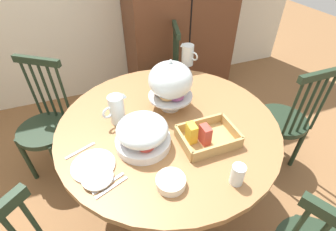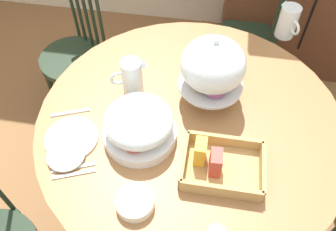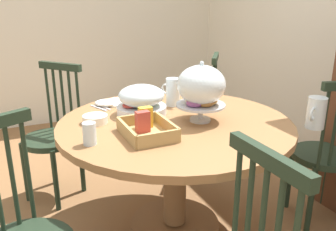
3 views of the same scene
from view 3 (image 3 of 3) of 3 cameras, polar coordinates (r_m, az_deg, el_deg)
ground_plane at (r=2.37m, az=-2.52°, el=-18.06°), size 10.00×10.00×0.00m
wall_left at (r=4.33m, az=-10.84°, el=16.75°), size 0.06×4.32×2.60m
dining_table at (r=2.09m, az=1.14°, el=-5.65°), size 1.34×1.34×0.74m
windsor_chair_by_cabinet at (r=2.46m, az=24.23°, el=-6.13°), size 0.42×0.42×0.97m
windsor_chair_facing_door at (r=3.02m, az=4.72°, el=-0.01°), size 0.46×0.46×0.97m
windsor_chair_far_side at (r=2.66m, az=-18.04°, el=-3.49°), size 0.47×0.47×0.97m
pastry_stand_with_dome at (r=1.97m, az=5.38°, el=4.51°), size 0.28×0.28×0.34m
fruit_platter_covered at (r=2.12m, az=-4.44°, el=2.45°), size 0.30×0.30×0.18m
orange_juice_pitcher at (r=2.29m, az=0.77°, el=3.65°), size 0.17×0.09×0.18m
milk_pitcher at (r=2.04m, az=22.82°, el=0.22°), size 0.10×0.17×0.17m
cereal_basket at (r=1.81m, az=-3.50°, el=-2.05°), size 0.32×0.24×0.12m
china_plate_large at (r=2.38m, az=-7.82°, el=2.15°), size 0.22×0.22×0.01m
china_plate_small at (r=2.35m, az=-9.85°, el=2.09°), size 0.15×0.15×0.01m
cereal_bowl at (r=2.02m, az=-11.70°, el=-0.57°), size 0.14×0.14×0.04m
drinking_glass at (r=1.72m, az=-12.60°, el=-2.89°), size 0.06×0.06×0.11m
table_knife at (r=2.30m, az=-10.54°, el=1.36°), size 0.16×0.07×0.01m
dinner_fork at (r=2.28m, az=-11.15°, el=1.20°), size 0.16×0.07×0.01m
soup_spoon at (r=2.47m, az=-5.26°, el=2.75°), size 0.16×0.07×0.01m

